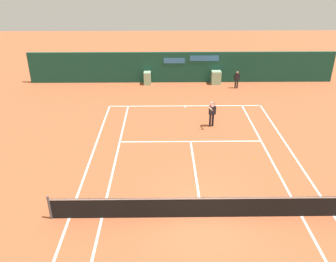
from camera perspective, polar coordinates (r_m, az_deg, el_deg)
name	(u,v)px	position (r m, az deg, el deg)	size (l,w,h in m)	color
ground_plane	(201,208)	(14.82, 5.38, -12.39)	(80.00, 80.00, 0.01)	#B25633
tennis_net	(203,207)	(14.06, 5.70, -12.25)	(12.10, 0.10, 1.07)	#4C4C51
sponsor_back_wall	(182,68)	(29.04, 2.34, 10.30)	(25.00, 1.02, 2.51)	#144233
player_on_baseline	(212,112)	(21.18, 7.23, 3.09)	(0.50, 0.77, 1.81)	black
ball_kid_right_post	(237,79)	(28.19, 11.21, 8.43)	(0.46, 0.19, 1.38)	black
tennis_ball_by_sideline	(254,158)	(18.50, 13.92, -4.37)	(0.07, 0.07, 0.07)	#CCE033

